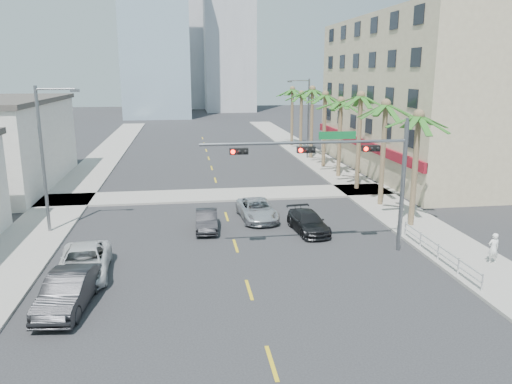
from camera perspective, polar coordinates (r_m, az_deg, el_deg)
The scene contains 25 objects.
ground at distance 19.89m, azimuth 0.76°, elevation -15.90°, with size 260.00×260.00×0.00m, color #262628.
sidewalk_right at distance 41.07m, azimuth 13.04°, elevation -0.42°, with size 4.00×120.00×0.15m, color gray.
sidewalk_left at distance 39.45m, azimuth -21.56°, elevation -1.61°, with size 4.00×120.00×0.15m, color gray.
sidewalk_cross at distance 40.37m, azimuth -4.12°, elevation -0.34°, with size 80.00×4.00×0.15m, color gray.
building_right at distance 53.23m, azimuth 19.78°, elevation 10.37°, with size 15.25×28.00×15.00m.
tower_far_left at distance 113.10m, azimuth -11.59°, elevation 20.60°, with size 14.00×14.00×48.00m, color #99B2C6.
tower_far_center at distance 142.53m, azimuth -8.75°, elevation 18.00°, with size 16.00×16.00×42.00m, color #ADADB2.
traffic_signal_mast at distance 26.87m, azimuth 10.40°, elevation 3.25°, with size 11.12×0.54×7.20m.
palm_tree_0 at distance 32.54m, azimuth 18.12°, elevation 8.18°, with size 4.80×4.80×7.80m.
palm_tree_1 at distance 37.24m, azimuth 14.62°, elevation 9.56°, with size 4.80×4.80×8.16m.
palm_tree_2 at distance 42.06m, azimuth 11.90°, elevation 10.60°, with size 4.80×4.80×8.52m.
palm_tree_3 at distance 47.01m, azimuth 9.68°, elevation 10.14°, with size 4.80×4.80×7.80m.
palm_tree_4 at distance 51.96m, azimuth 7.93°, elevation 10.90°, with size 4.80×4.80×8.16m.
palm_tree_5 at distance 56.96m, azimuth 6.47°, elevation 11.52°, with size 4.80×4.80×8.52m.
palm_tree_6 at distance 62.03m, azimuth 5.23°, elevation 11.08°, with size 4.80×4.80×7.80m.
palm_tree_7 at distance 67.08m, azimuth 4.19°, elevation 11.58°, with size 4.80×4.80×8.16m.
streetlight_left at distance 32.51m, azimuth -22.93°, elevation 4.17°, with size 2.55×0.25×9.00m.
streetlight_right at distance 56.97m, azimuth 5.80°, elevation 8.80°, with size 2.55×0.25×9.00m.
guardrail at distance 28.04m, azimuth 20.12°, elevation -6.24°, with size 0.08×8.08×1.00m.
car_parked_mid at distance 22.83m, azimuth -20.70°, elevation -10.57°, with size 1.65×4.74×1.56m, color black.
car_parked_far at distance 25.99m, azimuth -19.10°, elevation -7.61°, with size 2.38×5.17×1.44m, color silver.
car_lane_left at distance 31.69m, azimuth -5.67°, elevation -3.25°, with size 1.33×3.82×1.26m, color black.
car_lane_center at distance 33.78m, azimuth 0.12°, elevation -2.03°, with size 2.26×4.90×1.36m, color silver.
car_lane_right at distance 31.37m, azimuth 5.97°, elevation -3.43°, with size 1.78×4.38×1.27m, color black.
pedestrian at distance 28.46m, azimuth 25.50°, elevation -5.83°, with size 0.59×0.39×1.63m, color white.
Camera 1 is at (-2.73, -17.09, 9.81)m, focal length 35.00 mm.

